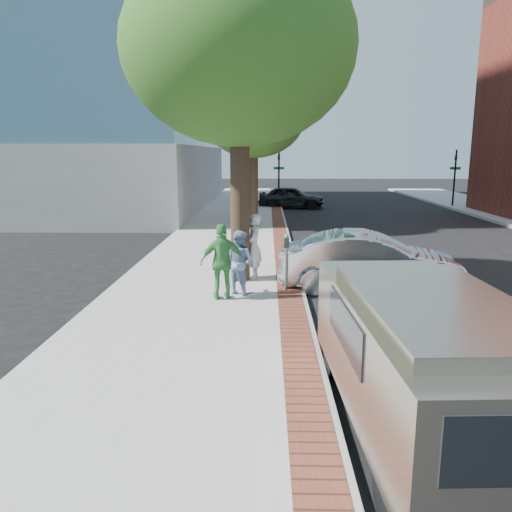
{
  "coord_description": "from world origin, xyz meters",
  "views": [
    {
      "loc": [
        0.13,
        -11.54,
        3.61
      ],
      "look_at": [
        -0.13,
        0.05,
        1.2
      ],
      "focal_mm": 35.0,
      "sensor_mm": 36.0,
      "label": 1
    }
  ],
  "objects_px": {
    "parking_meter": "(286,251)",
    "sedan_silver": "(369,262)",
    "van": "(419,349)",
    "person_officer": "(239,262)",
    "bg_car": "(291,197)",
    "person_gray": "(254,246)",
    "person_green": "(223,262)"
  },
  "relations": [
    {
      "from": "person_officer",
      "to": "bg_car",
      "type": "relative_size",
      "value": 0.37
    },
    {
      "from": "person_gray",
      "to": "sedan_silver",
      "type": "relative_size",
      "value": 0.38
    },
    {
      "from": "parking_meter",
      "to": "sedan_silver",
      "type": "xyz_separation_m",
      "value": [
        2.23,
        0.65,
        -0.43
      ]
    },
    {
      "from": "person_gray",
      "to": "person_officer",
      "type": "relative_size",
      "value": 1.13
    },
    {
      "from": "person_gray",
      "to": "person_officer",
      "type": "distance_m",
      "value": 1.59
    },
    {
      "from": "person_gray",
      "to": "person_green",
      "type": "height_order",
      "value": "person_green"
    },
    {
      "from": "parking_meter",
      "to": "person_gray",
      "type": "relative_size",
      "value": 0.82
    },
    {
      "from": "person_green",
      "to": "sedan_silver",
      "type": "bearing_deg",
      "value": -173.25
    },
    {
      "from": "person_officer",
      "to": "van",
      "type": "distance_m",
      "value": 6.39
    },
    {
      "from": "person_officer",
      "to": "van",
      "type": "relative_size",
      "value": 0.3
    },
    {
      "from": "person_gray",
      "to": "van",
      "type": "height_order",
      "value": "person_gray"
    },
    {
      "from": "person_gray",
      "to": "sedan_silver",
      "type": "bearing_deg",
      "value": 80.2
    },
    {
      "from": "sedan_silver",
      "to": "van",
      "type": "distance_m",
      "value": 6.69
    },
    {
      "from": "person_gray",
      "to": "person_green",
      "type": "bearing_deg",
      "value": -15.72
    },
    {
      "from": "parking_meter",
      "to": "person_officer",
      "type": "distance_m",
      "value": 1.21
    },
    {
      "from": "parking_meter",
      "to": "person_gray",
      "type": "height_order",
      "value": "person_gray"
    },
    {
      "from": "sedan_silver",
      "to": "bg_car",
      "type": "bearing_deg",
      "value": 10.17
    },
    {
      "from": "bg_car",
      "to": "van",
      "type": "xyz_separation_m",
      "value": [
        0.43,
        -26.82,
        0.32
      ]
    },
    {
      "from": "parking_meter",
      "to": "person_gray",
      "type": "distance_m",
      "value": 1.61
    },
    {
      "from": "parking_meter",
      "to": "sedan_silver",
      "type": "height_order",
      "value": "parking_meter"
    },
    {
      "from": "parking_meter",
      "to": "sedan_silver",
      "type": "relative_size",
      "value": 0.31
    },
    {
      "from": "person_green",
      "to": "bg_car",
      "type": "distance_m",
      "value": 21.68
    },
    {
      "from": "parking_meter",
      "to": "van",
      "type": "bearing_deg",
      "value": -75.58
    },
    {
      "from": "bg_car",
      "to": "person_gray",
      "type": "bearing_deg",
      "value": -178.12
    },
    {
      "from": "parking_meter",
      "to": "person_officer",
      "type": "height_order",
      "value": "person_officer"
    },
    {
      "from": "person_officer",
      "to": "person_green",
      "type": "relative_size",
      "value": 0.88
    },
    {
      "from": "person_gray",
      "to": "person_officer",
      "type": "height_order",
      "value": "person_gray"
    },
    {
      "from": "person_gray",
      "to": "bg_car",
      "type": "height_order",
      "value": "person_gray"
    },
    {
      "from": "sedan_silver",
      "to": "person_gray",
      "type": "bearing_deg",
      "value": 84.24
    },
    {
      "from": "person_gray",
      "to": "van",
      "type": "xyz_separation_m",
      "value": [
        2.39,
        -7.35,
        -0.0
      ]
    },
    {
      "from": "person_green",
      "to": "bg_car",
      "type": "xyz_separation_m",
      "value": [
        2.66,
        21.51,
        -0.33
      ]
    },
    {
      "from": "person_officer",
      "to": "van",
      "type": "xyz_separation_m",
      "value": [
        2.71,
        -5.79,
        0.1
      ]
    }
  ]
}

